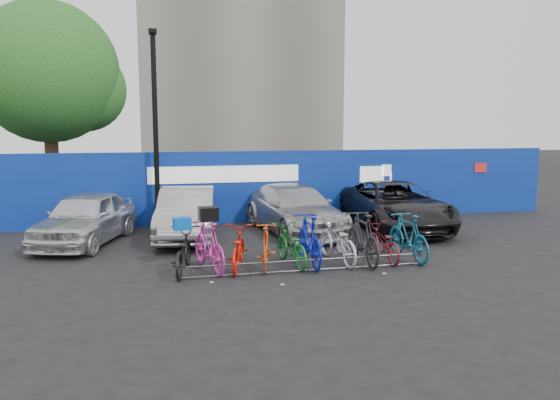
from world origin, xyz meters
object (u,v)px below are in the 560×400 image
object	(u,v)px
car_3	(395,205)
bike_9	(408,237)
car_2	(294,209)
bike_8	(383,243)
bike_3	(266,247)
bike_rack	(309,265)
bike_1	(209,246)
car_0	(85,218)
bike_4	(291,246)
bike_2	(237,248)
bike_6	(337,241)
lamppost	(155,125)
bike_0	(183,252)
tree	(54,76)
bike_7	(363,238)
bike_5	(309,240)
car_1	(187,213)

from	to	relation	value
car_3	bike_9	world-z (taller)	car_3
car_2	bike_8	size ratio (longest dim) A/B	2.89
bike_3	bike_9	xyz separation A→B (m)	(3.52, -0.02, 0.07)
car_3	bike_3	distance (m)	6.25
bike_rack	bike_1	bearing A→B (deg)	162.93
car_0	bike_4	xyz separation A→B (m)	(4.93, -3.58, -0.25)
bike_2	bike_6	world-z (taller)	bike_6
lamppost	bike_1	distance (m)	6.07
bike_rack	bike_0	world-z (taller)	bike_0
tree	car_2	bearing A→B (deg)	-38.57
bike_9	bike_rack	bearing A→B (deg)	8.32
bike_1	bike_7	xyz separation A→B (m)	(3.62, -0.19, 0.04)
car_0	bike_7	xyz separation A→B (m)	(6.64, -3.78, -0.11)
car_0	bike_7	size ratio (longest dim) A/B	2.08
bike_7	bike_9	world-z (taller)	bike_7
car_3	bike_9	bearing A→B (deg)	-106.11
lamppost	bike_8	size ratio (longest dim) A/B	3.59
tree	bike_7	bearing A→B (deg)	-51.02
bike_3	tree	bearing A→B (deg)	-46.60
bike_1	lamppost	bearing A→B (deg)	-92.82
tree	bike_6	bearing A→B (deg)	-52.40
car_2	bike_5	distance (m)	4.04
car_2	bike_3	world-z (taller)	car_2
lamppost	tree	bearing A→B (deg)	127.51
bike_5	bike_7	distance (m)	1.29
bike_6	car_2	bearing A→B (deg)	-95.48
bike_0	bike_3	size ratio (longest dim) A/B	1.11
bike_rack	bike_7	size ratio (longest dim) A/B	2.74
car_0	bike_3	world-z (taller)	car_0
car_1	bike_2	world-z (taller)	car_1
tree	bike_7	size ratio (longest dim) A/B	3.81
car_2	bike_7	world-z (taller)	car_2
bike_4	car_0	bearing A→B (deg)	-42.98
bike_4	bike_7	size ratio (longest dim) A/B	0.88
bike_3	bike_7	world-z (taller)	bike_7
bike_2	bike_7	bearing A→B (deg)	-168.48
tree	car_3	size ratio (longest dim) A/B	1.46
bike_0	bike_5	distance (m)	2.92
car_3	bike_1	xyz separation A→B (m)	(-6.25, -3.68, -0.17)
bike_0	bike_1	distance (m)	0.60
bike_6	bike_7	xyz separation A→B (m)	(0.57, -0.22, 0.09)
car_3	bike_0	xyz separation A→B (m)	(-6.83, -3.78, -0.25)
car_0	bike_8	bearing A→B (deg)	-9.19
tree	bike_1	xyz separation A→B (m)	(4.62, -10.00, -4.50)
bike_1	bike_5	size ratio (longest dim) A/B	0.94
lamppost	bike_8	bearing A→B (deg)	-45.85
bike_rack	car_3	world-z (taller)	car_3
bike_5	bike_6	bearing A→B (deg)	-169.01
bike_rack	bike_5	size ratio (longest dim) A/B	2.76
lamppost	car_3	bearing A→B (deg)	-12.79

